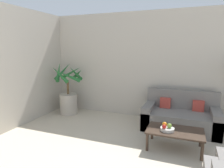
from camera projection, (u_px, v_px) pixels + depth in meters
name	position (u px, v px, depth m)	size (l,w,h in m)	color
wall_back	(184.00, 67.00, 4.77)	(8.55, 0.06, 2.70)	#BCB2A3
potted_palm	(68.00, 96.00, 5.47)	(0.82, 0.91, 1.42)	#ADA393
sofa_loveseat	(180.00, 117.00, 4.46)	(1.60, 0.87, 0.83)	slate
coffee_table	(175.00, 132.00, 3.55)	(0.97, 0.60, 0.35)	#38281E
fruit_bowl	(167.00, 129.00, 3.52)	(0.24, 0.24, 0.05)	beige
apple_red	(164.00, 127.00, 3.47)	(0.07, 0.07, 0.07)	red
apple_green	(170.00, 126.00, 3.50)	(0.08, 0.08, 0.08)	olive
orange_fruit	(165.00, 124.00, 3.56)	(0.08, 0.08, 0.08)	orange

